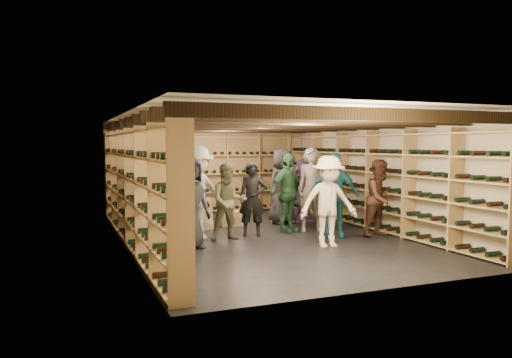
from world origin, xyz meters
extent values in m
plane|color=black|center=(0.00, 0.00, 0.00)|extent=(8.00, 8.00, 0.00)
cube|color=#BCAE92|center=(0.00, 4.00, 1.20)|extent=(5.50, 0.02, 2.40)
cube|color=#BCAE92|center=(0.00, -4.00, 1.20)|extent=(5.50, 0.02, 2.40)
cube|color=#BCAE92|center=(-2.75, 0.00, 1.20)|extent=(0.02, 8.00, 2.40)
cube|color=#BCAE92|center=(2.75, 0.00, 1.20)|extent=(0.02, 8.00, 2.40)
cube|color=beige|center=(0.00, 0.00, 2.40)|extent=(5.50, 8.00, 0.01)
cube|color=black|center=(0.00, -3.50, 2.26)|extent=(5.40, 0.12, 0.18)
cube|color=black|center=(0.00, -2.62, 2.26)|extent=(5.40, 0.12, 0.18)
cube|color=black|center=(0.00, -1.75, 2.26)|extent=(5.40, 0.12, 0.18)
cube|color=black|center=(0.00, -0.88, 2.26)|extent=(5.40, 0.12, 0.18)
cube|color=black|center=(0.00, 0.00, 2.26)|extent=(5.40, 0.12, 0.18)
cube|color=black|center=(0.00, 0.88, 2.26)|extent=(5.40, 0.12, 0.18)
cube|color=black|center=(0.00, 1.75, 2.26)|extent=(5.40, 0.12, 0.18)
cube|color=black|center=(0.00, 2.62, 2.26)|extent=(5.40, 0.12, 0.18)
cube|color=black|center=(0.00, 3.50, 2.26)|extent=(5.40, 0.12, 0.18)
cube|color=tan|center=(-2.57, 0.00, 1.07)|extent=(0.32, 7.50, 2.15)
cube|color=tan|center=(2.57, 0.00, 1.07)|extent=(0.32, 7.50, 2.15)
cube|color=tan|center=(0.00, 3.83, 1.07)|extent=(4.70, 0.30, 2.15)
cube|color=tan|center=(-1.00, 1.30, 0.09)|extent=(0.54, 0.39, 0.17)
cube|color=tan|center=(-1.00, 1.30, 0.26)|extent=(0.54, 0.39, 0.17)
cube|color=tan|center=(-1.00, 1.30, 0.43)|extent=(0.54, 0.39, 0.17)
cube|color=tan|center=(-1.00, 1.30, 0.59)|extent=(0.54, 0.39, 0.17)
cube|color=tan|center=(-0.21, 1.48, 0.09)|extent=(0.53, 0.38, 0.17)
cube|color=tan|center=(-0.21, 1.48, 0.26)|extent=(0.53, 0.38, 0.17)
cube|color=tan|center=(1.11, 1.56, 0.09)|extent=(0.58, 0.47, 0.17)
imported|color=black|center=(-1.70, -0.64, 0.82)|extent=(0.95, 0.81, 1.64)
imported|color=black|center=(-0.20, 0.12, 0.75)|extent=(0.64, 0.53, 1.50)
imported|color=brown|center=(-0.79, -0.11, 0.75)|extent=(0.78, 0.63, 1.49)
imported|color=beige|center=(0.68, -1.40, 0.83)|extent=(1.15, 0.78, 1.65)
imported|color=#216876|center=(1.29, -0.56, 0.85)|extent=(1.07, 0.75, 1.69)
imported|color=maroon|center=(-2.00, 0.18, 0.77)|extent=(1.46, 0.61, 1.53)
imported|color=#1C1B3F|center=(-1.20, 1.14, 0.80)|extent=(0.90, 0.73, 1.60)
imported|color=gray|center=(1.19, 0.16, 0.89)|extent=(0.75, 0.61, 1.79)
imported|color=#4B2A1D|center=(2.18, -0.88, 0.78)|extent=(0.86, 0.74, 1.56)
imported|color=beige|center=(-1.32, 0.22, 0.91)|extent=(1.25, 0.81, 1.83)
imported|color=#28512D|center=(0.64, 0.25, 0.83)|extent=(1.06, 0.74, 1.67)
imported|color=#6E4E81|center=(1.57, 1.30, 0.76)|extent=(1.41, 0.45, 1.52)
imported|color=#2D2D31|center=(1.02, 1.30, 0.88)|extent=(0.98, 0.77, 1.75)
camera|label=1|loc=(-3.84, -9.22, 1.86)|focal=35.00mm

